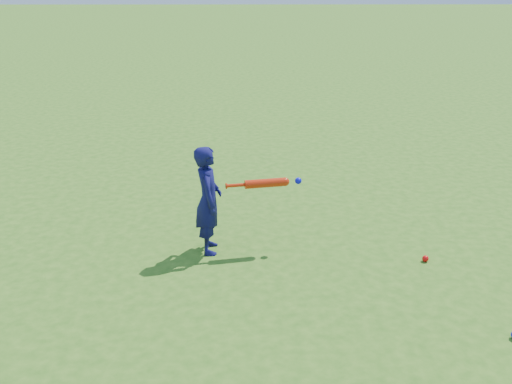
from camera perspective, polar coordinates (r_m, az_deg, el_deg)
ground at (r=5.92m, az=-8.38°, el=-6.98°), size 80.00×80.00×0.00m
child at (r=5.87m, az=-4.79°, el=-0.81°), size 0.31×0.44×1.15m
ground_ball_red at (r=6.11m, az=16.58°, el=-6.40°), size 0.07×0.07×0.07m
bat_swing at (r=5.86m, az=1.26°, el=0.91°), size 0.79×0.21×0.09m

